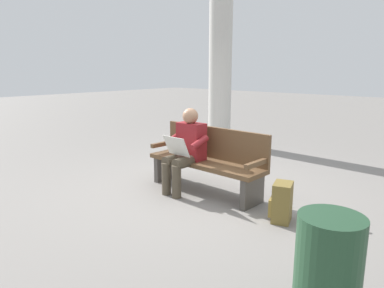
{
  "coord_description": "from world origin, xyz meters",
  "views": [
    {
      "loc": [
        -3.03,
        3.69,
        1.71
      ],
      "look_at": [
        0.11,
        0.15,
        0.7
      ],
      "focal_mm": 32.99,
      "sensor_mm": 36.0,
      "label": 1
    }
  ],
  "objects_px": {
    "backpack": "(282,202)",
    "trash_bin": "(327,275)",
    "bench_near": "(208,159)",
    "person_seated": "(186,148)",
    "support_pillar": "(220,75)"
  },
  "relations": [
    {
      "from": "support_pillar",
      "to": "bench_near",
      "type": "bearing_deg",
      "value": 124.45
    },
    {
      "from": "support_pillar",
      "to": "backpack",
      "type": "bearing_deg",
      "value": 136.55
    },
    {
      "from": "bench_near",
      "to": "person_seated",
      "type": "bearing_deg",
      "value": 47.87
    },
    {
      "from": "backpack",
      "to": "support_pillar",
      "type": "bearing_deg",
      "value": -43.45
    },
    {
      "from": "bench_near",
      "to": "trash_bin",
      "type": "xyz_separation_m",
      "value": [
        -2.33,
        1.65,
        -0.05
      ]
    },
    {
      "from": "support_pillar",
      "to": "trash_bin",
      "type": "relative_size",
      "value": 3.87
    },
    {
      "from": "trash_bin",
      "to": "support_pillar",
      "type": "bearing_deg",
      "value": -46.26
    },
    {
      "from": "support_pillar",
      "to": "person_seated",
      "type": "bearing_deg",
      "value": 119.27
    },
    {
      "from": "backpack",
      "to": "trash_bin",
      "type": "bearing_deg",
      "value": 126.69
    },
    {
      "from": "backpack",
      "to": "support_pillar",
      "type": "relative_size",
      "value": 0.14
    },
    {
      "from": "person_seated",
      "to": "trash_bin",
      "type": "height_order",
      "value": "person_seated"
    },
    {
      "from": "person_seated",
      "to": "trash_bin",
      "type": "relative_size",
      "value": 1.45
    },
    {
      "from": "trash_bin",
      "to": "backpack",
      "type": "bearing_deg",
      "value": -53.31
    },
    {
      "from": "bench_near",
      "to": "person_seated",
      "type": "height_order",
      "value": "person_seated"
    },
    {
      "from": "person_seated",
      "to": "support_pillar",
      "type": "bearing_deg",
      "value": -59.2
    }
  ]
}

